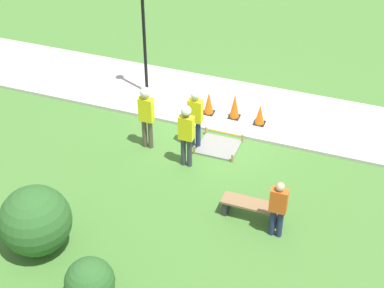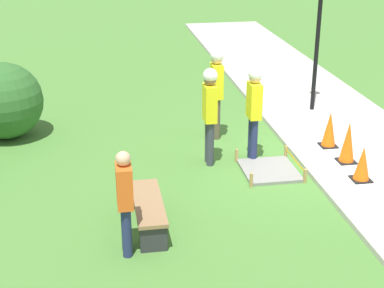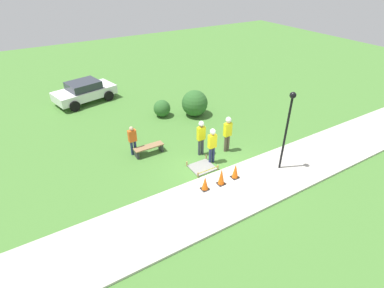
{
  "view_description": "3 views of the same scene",
  "coord_description": "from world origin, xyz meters",
  "px_view_note": "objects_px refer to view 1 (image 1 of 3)",
  "views": [
    {
      "loc": [
        -4.36,
        13.63,
        10.07
      ],
      "look_at": [
        -0.2,
        2.28,
        1.18
      ],
      "focal_mm": 55.0,
      "sensor_mm": 36.0,
      "label": 1
    },
    {
      "loc": [
        -10.16,
        3.82,
        4.72
      ],
      "look_at": [
        -0.98,
        2.26,
        0.91
      ],
      "focal_mm": 55.0,
      "sensor_mm": 36.0,
      "label": 2
    },
    {
      "loc": [
        -6.87,
        -9.04,
        8.59
      ],
      "look_at": [
        -0.54,
        1.44,
        0.99
      ],
      "focal_mm": 28.0,
      "sensor_mm": 36.0,
      "label": 3
    }
  ],
  "objects_px": {
    "traffic_cone_sidewalk_edge": "(209,103)",
    "worker_assistant": "(195,113)",
    "traffic_cone_far_patch": "(235,106)",
    "worker_supervisor": "(186,130)",
    "lamppost_near": "(143,20)",
    "worker_trainee": "(146,112)",
    "bystander_in_orange_shirt": "(278,207)",
    "park_bench": "(253,208)",
    "traffic_cone_near_patch": "(260,114)"
  },
  "relations": [
    {
      "from": "park_bench",
      "to": "worker_trainee",
      "type": "distance_m",
      "value": 4.12
    },
    {
      "from": "park_bench",
      "to": "bystander_in_orange_shirt",
      "type": "xyz_separation_m",
      "value": [
        -0.67,
        0.39,
        0.58
      ]
    },
    {
      "from": "traffic_cone_near_patch",
      "to": "lamppost_near",
      "type": "xyz_separation_m",
      "value": [
        3.91,
        -0.52,
        2.2
      ]
    },
    {
      "from": "worker_supervisor",
      "to": "worker_assistant",
      "type": "bearing_deg",
      "value": -85.74
    },
    {
      "from": "bystander_in_orange_shirt",
      "to": "lamppost_near",
      "type": "distance_m",
      "value": 7.48
    },
    {
      "from": "worker_supervisor",
      "to": "worker_trainee",
      "type": "xyz_separation_m",
      "value": [
        1.33,
        -0.41,
        0.04
      ]
    },
    {
      "from": "park_bench",
      "to": "traffic_cone_far_patch",
      "type": "bearing_deg",
      "value": -67.24
    },
    {
      "from": "traffic_cone_far_patch",
      "to": "traffic_cone_sidewalk_edge",
      "type": "relative_size",
      "value": 1.1
    },
    {
      "from": "traffic_cone_near_patch",
      "to": "lamppost_near",
      "type": "height_order",
      "value": "lamppost_near"
    },
    {
      "from": "traffic_cone_near_patch",
      "to": "worker_supervisor",
      "type": "xyz_separation_m",
      "value": [
        1.4,
        2.51,
        0.75
      ]
    },
    {
      "from": "park_bench",
      "to": "lamppost_near",
      "type": "height_order",
      "value": "lamppost_near"
    },
    {
      "from": "worker_supervisor",
      "to": "lamppost_near",
      "type": "bearing_deg",
      "value": -50.4
    },
    {
      "from": "worker_supervisor",
      "to": "worker_assistant",
      "type": "distance_m",
      "value": 0.89
    },
    {
      "from": "traffic_cone_sidewalk_edge",
      "to": "worker_assistant",
      "type": "xyz_separation_m",
      "value": [
        -0.16,
        1.65,
        0.68
      ]
    },
    {
      "from": "traffic_cone_far_patch",
      "to": "traffic_cone_near_patch",
      "type": "bearing_deg",
      "value": 175.28
    },
    {
      "from": "traffic_cone_sidewalk_edge",
      "to": "lamppost_near",
      "type": "relative_size",
      "value": 0.19
    },
    {
      "from": "worker_supervisor",
      "to": "worker_assistant",
      "type": "xyz_separation_m",
      "value": [
        0.07,
        -0.88,
        -0.02
      ]
    },
    {
      "from": "traffic_cone_near_patch",
      "to": "worker_trainee",
      "type": "xyz_separation_m",
      "value": [
        2.73,
        2.1,
        0.78
      ]
    },
    {
      "from": "park_bench",
      "to": "worker_assistant",
      "type": "relative_size",
      "value": 0.82
    },
    {
      "from": "traffic_cone_sidewalk_edge",
      "to": "lamppost_near",
      "type": "height_order",
      "value": "lamppost_near"
    },
    {
      "from": "traffic_cone_sidewalk_edge",
      "to": "bystander_in_orange_shirt",
      "type": "distance_m",
      "value": 5.37
    },
    {
      "from": "traffic_cone_sidewalk_edge",
      "to": "worker_supervisor",
      "type": "relative_size",
      "value": 0.39
    },
    {
      "from": "traffic_cone_far_patch",
      "to": "worker_assistant",
      "type": "height_order",
      "value": "worker_assistant"
    },
    {
      "from": "lamppost_near",
      "to": "traffic_cone_sidewalk_edge",
      "type": "bearing_deg",
      "value": 167.69
    },
    {
      "from": "traffic_cone_far_patch",
      "to": "park_bench",
      "type": "bearing_deg",
      "value": 112.76
    },
    {
      "from": "traffic_cone_sidewalk_edge",
      "to": "park_bench",
      "type": "xyz_separation_m",
      "value": [
        -2.48,
        3.94,
        -0.14
      ]
    },
    {
      "from": "worker_supervisor",
      "to": "bystander_in_orange_shirt",
      "type": "relative_size",
      "value": 1.19
    },
    {
      "from": "traffic_cone_near_patch",
      "to": "park_bench",
      "type": "xyz_separation_m",
      "value": [
        -0.86,
        3.92,
        -0.1
      ]
    },
    {
      "from": "worker_trainee",
      "to": "lamppost_near",
      "type": "relative_size",
      "value": 0.51
    },
    {
      "from": "bystander_in_orange_shirt",
      "to": "traffic_cone_far_patch",
      "type": "bearing_deg",
      "value": -61.82
    },
    {
      "from": "traffic_cone_near_patch",
      "to": "worker_assistant",
      "type": "relative_size",
      "value": 0.34
    },
    {
      "from": "worker_supervisor",
      "to": "lamppost_near",
      "type": "relative_size",
      "value": 0.5
    },
    {
      "from": "park_bench",
      "to": "traffic_cone_sidewalk_edge",
      "type": "bearing_deg",
      "value": -57.81
    },
    {
      "from": "traffic_cone_near_patch",
      "to": "worker_assistant",
      "type": "bearing_deg",
      "value": 48.12
    },
    {
      "from": "traffic_cone_far_patch",
      "to": "park_bench",
      "type": "relative_size",
      "value": 0.53
    },
    {
      "from": "worker_trainee",
      "to": "traffic_cone_far_patch",
      "type": "bearing_deg",
      "value": -131.49
    },
    {
      "from": "traffic_cone_sidewalk_edge",
      "to": "traffic_cone_far_patch",
      "type": "bearing_deg",
      "value": -176.83
    },
    {
      "from": "worker_assistant",
      "to": "bystander_in_orange_shirt",
      "type": "bearing_deg",
      "value": 138.23
    },
    {
      "from": "lamppost_near",
      "to": "worker_trainee",
      "type": "bearing_deg",
      "value": 114.18
    },
    {
      "from": "traffic_cone_near_patch",
      "to": "worker_trainee",
      "type": "relative_size",
      "value": 0.33
    },
    {
      "from": "worker_assistant",
      "to": "worker_trainee",
      "type": "bearing_deg",
      "value": 20.47
    },
    {
      "from": "traffic_cone_sidewalk_edge",
      "to": "bystander_in_orange_shirt",
      "type": "xyz_separation_m",
      "value": [
        -3.15,
        4.33,
        0.43
      ]
    },
    {
      "from": "traffic_cone_far_patch",
      "to": "worker_trainee",
      "type": "bearing_deg",
      "value": 48.51
    },
    {
      "from": "worker_assistant",
      "to": "lamppost_near",
      "type": "height_order",
      "value": "lamppost_near"
    },
    {
      "from": "traffic_cone_far_patch",
      "to": "park_bench",
      "type": "distance_m",
      "value": 4.33
    },
    {
      "from": "traffic_cone_sidewalk_edge",
      "to": "worker_assistant",
      "type": "relative_size",
      "value": 0.39
    },
    {
      "from": "park_bench",
      "to": "worker_trainee",
      "type": "height_order",
      "value": "worker_trainee"
    },
    {
      "from": "traffic_cone_sidewalk_edge",
      "to": "worker_trainee",
      "type": "height_order",
      "value": "worker_trainee"
    },
    {
      "from": "worker_trainee",
      "to": "bystander_in_orange_shirt",
      "type": "bearing_deg",
      "value": 152.67
    },
    {
      "from": "traffic_cone_far_patch",
      "to": "worker_supervisor",
      "type": "xyz_separation_m",
      "value": [
        0.59,
        2.58,
        0.66
      ]
    }
  ]
}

